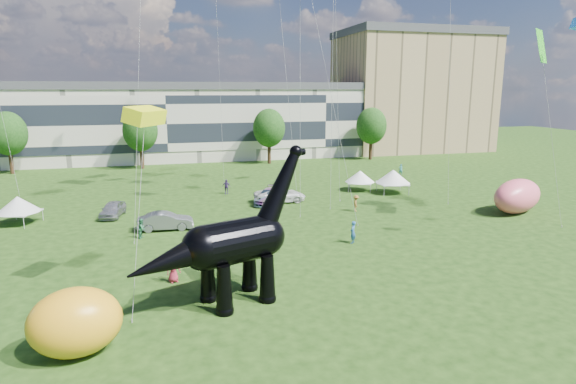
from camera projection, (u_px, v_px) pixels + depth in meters
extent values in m
plane|color=#16330C|center=(341.00, 307.00, 26.92)|extent=(220.00, 220.00, 0.00)
cube|color=beige|center=(166.00, 125.00, 82.17)|extent=(78.00, 11.00, 12.00)
cube|color=tan|center=(411.00, 94.00, 96.16)|extent=(28.00, 18.00, 22.00)
cylinder|color=#382314|center=(11.00, 163.00, 69.01)|extent=(0.56, 0.56, 3.20)
ellipsoid|color=#14380F|center=(7.00, 130.00, 68.02)|extent=(5.20, 5.20, 6.24)
cylinder|color=#382314|center=(142.00, 158.00, 73.58)|extent=(0.56, 0.56, 3.20)
ellipsoid|color=#14380F|center=(140.00, 127.00, 72.59)|extent=(5.20, 5.20, 6.24)
cylinder|color=#382314|center=(269.00, 154.00, 78.66)|extent=(0.56, 0.56, 3.20)
ellipsoid|color=#14380F|center=(269.00, 125.00, 77.68)|extent=(5.20, 5.20, 6.24)
cylinder|color=#382314|center=(370.00, 150.00, 83.24)|extent=(0.56, 0.56, 3.20)
ellipsoid|color=#14380F|center=(371.00, 123.00, 82.25)|extent=(5.20, 5.20, 6.24)
cone|color=black|center=(224.00, 290.00, 25.88)|extent=(1.22, 1.22, 2.76)
sphere|color=black|center=(225.00, 311.00, 26.14)|extent=(1.01, 1.01, 1.01)
cone|color=black|center=(208.00, 278.00, 27.51)|extent=(1.22, 1.22, 2.76)
sphere|color=black|center=(209.00, 298.00, 27.76)|extent=(1.01, 1.01, 1.01)
cone|color=black|center=(267.00, 278.00, 27.42)|extent=(1.22, 1.22, 2.76)
sphere|color=black|center=(268.00, 298.00, 27.68)|extent=(1.01, 1.01, 1.01)
cone|color=black|center=(249.00, 268.00, 29.05)|extent=(1.22, 1.22, 2.76)
sphere|color=black|center=(250.00, 287.00, 29.30)|extent=(1.01, 1.01, 1.01)
cylinder|color=black|center=(235.00, 242.00, 26.95)|extent=(4.47, 3.64, 2.48)
sphere|color=black|center=(204.00, 248.00, 25.87)|extent=(2.48, 2.48, 2.48)
sphere|color=black|center=(264.00, 236.00, 28.03)|extent=(2.39, 2.39, 2.39)
cone|color=black|center=(280.00, 189.00, 28.10)|extent=(3.72, 2.47, 4.87)
sphere|color=black|center=(296.00, 152.00, 28.28)|extent=(0.77, 0.77, 0.77)
cylinder|color=black|center=(300.00, 152.00, 28.45)|extent=(0.74, 0.60, 0.40)
cone|color=black|center=(170.00, 260.00, 24.88)|extent=(5.23, 3.46, 2.70)
imported|color=#AEAEB3|center=(113.00, 209.00, 45.85)|extent=(2.58, 4.56, 1.46)
imported|color=slate|center=(165.00, 221.00, 41.59)|extent=(4.80, 1.84, 1.56)
imported|color=white|center=(280.00, 195.00, 51.82)|extent=(5.68, 2.83, 1.55)
imported|color=#595960|center=(270.00, 196.00, 51.26)|extent=(4.55, 5.80, 1.57)
cube|color=white|center=(393.00, 183.00, 56.32)|extent=(3.58, 3.58, 0.13)
cone|color=white|center=(393.00, 176.00, 56.14)|extent=(4.54, 4.54, 1.57)
cylinder|color=#999999|center=(384.00, 191.00, 54.86)|extent=(0.06, 0.06, 1.15)
cylinder|color=#999999|center=(409.00, 190.00, 55.17)|extent=(0.06, 0.06, 1.15)
cylinder|color=#999999|center=(377.00, 186.00, 57.71)|extent=(0.06, 0.06, 1.15)
cylinder|color=#999999|center=(400.00, 185.00, 58.01)|extent=(0.06, 0.06, 1.15)
cube|color=white|center=(360.00, 182.00, 57.73)|extent=(3.63, 3.63, 0.11)
cone|color=white|center=(360.00, 176.00, 57.58)|extent=(4.60, 4.60, 1.37)
cylinder|color=#999999|center=(348.00, 188.00, 56.81)|extent=(0.05, 0.05, 1.01)
cylinder|color=#999999|center=(370.00, 189.00, 56.40)|extent=(0.05, 0.05, 1.01)
cylinder|color=#999999|center=(349.00, 184.00, 59.28)|extent=(0.05, 0.05, 1.01)
cylinder|color=#999999|center=(370.00, 185.00, 58.87)|extent=(0.05, 0.05, 1.01)
cube|color=silver|center=(19.00, 212.00, 43.35)|extent=(3.77, 3.77, 0.12)
cone|color=silver|center=(18.00, 204.00, 43.19)|extent=(4.78, 4.78, 1.45)
cylinder|color=#999999|center=(24.00, 223.00, 41.99)|extent=(0.06, 0.06, 1.06)
cylinder|color=#999999|center=(16.00, 214.00, 44.93)|extent=(0.06, 0.06, 1.06)
cylinder|color=#999999|center=(43.00, 215.00, 44.62)|extent=(0.06, 0.06, 1.06)
ellipsoid|color=#FF6379|center=(517.00, 196.00, 47.21)|extent=(7.50, 5.86, 3.36)
ellipsoid|color=#F3A419|center=(75.00, 322.00, 21.84)|extent=(4.49, 3.66, 3.18)
imported|color=#A32839|center=(173.00, 269.00, 30.25)|extent=(1.00, 0.80, 1.77)
imported|color=#275890|center=(353.00, 232.00, 37.95)|extent=(0.75, 0.78, 1.80)
imported|color=#482E69|center=(226.00, 187.00, 55.85)|extent=(1.07, 0.63, 1.71)
imported|color=teal|center=(401.00, 169.00, 68.28)|extent=(0.61, 0.44, 1.56)
imported|color=#996529|center=(356.00, 203.00, 47.90)|extent=(0.91, 1.20, 1.65)
imported|color=#2C6F47|center=(142.00, 228.00, 39.28)|extent=(0.82, 0.93, 1.62)
cube|color=#D8E113|center=(145.00, 116.00, 27.39)|extent=(2.56, 3.07, 1.13)
plane|color=green|center=(541.00, 46.00, 43.43)|extent=(2.92, 2.29, 2.98)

